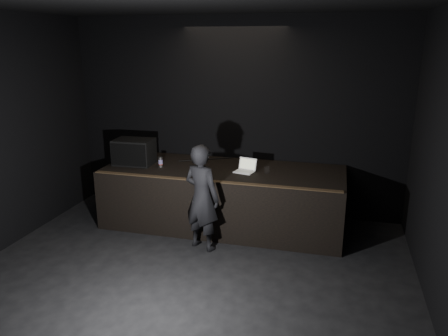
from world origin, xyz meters
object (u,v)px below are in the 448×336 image
object	(u,v)px
laptop	(246,168)
beer_can	(161,162)
stage_riser	(223,197)
stage_monitor	(134,152)
person	(202,197)

from	to	relation	value
laptop	beer_can	world-z (taller)	laptop
stage_riser	stage_monitor	distance (m)	1.73
stage_monitor	person	bearing A→B (deg)	-30.97
laptop	person	distance (m)	1.03
beer_can	laptop	bearing A→B (deg)	4.30
stage_monitor	person	xyz separation A→B (m)	(1.49, -0.84, -0.40)
stage_riser	person	size ratio (longest dim) A/B	2.45
person	beer_can	bearing A→B (deg)	-17.68
stage_riser	person	distance (m)	1.00
stage_riser	stage_monitor	world-z (taller)	stage_monitor
laptop	person	world-z (taller)	person
stage_monitor	laptop	world-z (taller)	stage_monitor
laptop	person	bearing A→B (deg)	-104.77
stage_monitor	beer_can	distance (m)	0.53
stage_monitor	beer_can	world-z (taller)	stage_monitor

